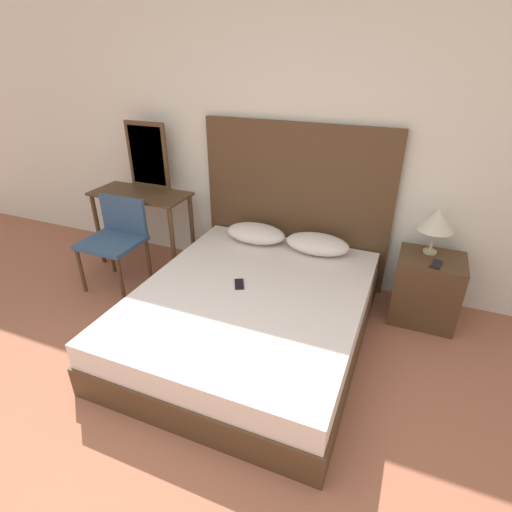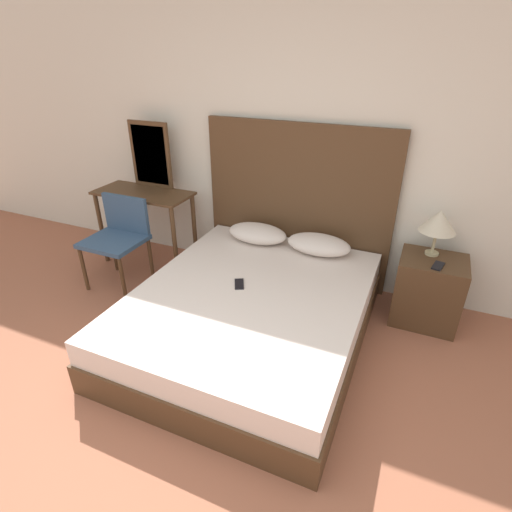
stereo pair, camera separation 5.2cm
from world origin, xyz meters
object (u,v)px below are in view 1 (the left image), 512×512
Objects in this scene: bed at (251,314)px; phone_on_bed at (239,284)px; nightstand at (426,289)px; chair at (116,235)px; vanity_desk at (142,207)px; phone_on_nightstand at (437,264)px; table_lamp at (437,220)px.

phone_on_bed reaches higher than bed.
chair is (-2.75, -0.49, 0.22)m from nightstand.
vanity_desk is at bearing 154.51° from bed.
chair is at bearing -172.09° from phone_on_nightstand.
chair is at bearing 170.02° from phone_on_bed.
phone_on_bed is 0.44× the size of table_lamp.
nightstand is at bearing 28.23° from phone_on_bed.
table_lamp is 0.45× the size of chair.
chair is (0.01, -0.43, -0.13)m from vanity_desk.
chair is at bearing 169.05° from bed.
chair reaches higher than phone_on_bed.
table_lamp reaches higher than bed.
phone_on_nightstand reaches higher than bed.
vanity_desk is (-1.39, 0.67, 0.20)m from phone_on_bed.
bed is 1.49m from phone_on_nightstand.
nightstand is (1.25, 0.78, 0.08)m from bed.
vanity_desk is at bearing -176.80° from table_lamp.
phone_on_bed is 0.28× the size of nightstand.
vanity_desk reaches higher than phone_on_nightstand.
table_lamp is at bearing 109.61° from nightstand.
phone_on_nightstand is at bearing 27.85° from bed.
chair reaches higher than bed.
bed is 2.46× the size of chair.
chair is (-2.77, -0.38, -0.08)m from phone_on_nightstand.
chair is (-1.49, 0.29, 0.30)m from bed.
table_lamp reaches higher than phone_on_nightstand.
vanity_desk is at bearing 154.19° from phone_on_bed.
table_lamp reaches higher than chair.
phone_on_nightstand is 2.80m from chair.
phone_on_bed is at bearing -148.44° from table_lamp.
bed is 1.72m from vanity_desk.
phone_on_bed is 0.20× the size of chair.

